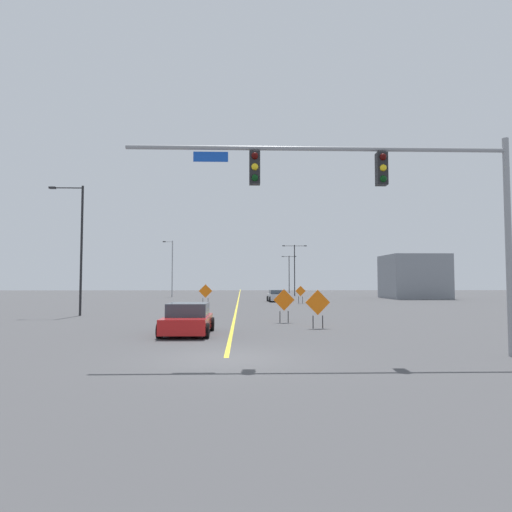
{
  "coord_description": "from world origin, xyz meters",
  "views": [
    {
      "loc": [
        0.49,
        -14.06,
        2.37
      ],
      "look_at": [
        1.42,
        16.01,
        4.07
      ],
      "focal_mm": 31.53,
      "sensor_mm": 36.0,
      "label": 1
    }
  ],
  "objects_px": {
    "traffic_signal_assembly": "(382,189)",
    "street_lamp_far_right": "(289,271)",
    "construction_sign_median_far": "(318,304)",
    "street_lamp_near_left": "(172,266)",
    "construction_sign_left_shoulder": "(284,302)",
    "construction_sign_right_shoulder": "(205,292)",
    "construction_sign_left_lane": "(301,292)",
    "street_lamp_mid_left": "(295,265)",
    "car_silver_approaching": "(277,296)",
    "street_lamp_far_left": "(79,243)",
    "car_red_far": "(188,320)"
  },
  "relations": [
    {
      "from": "street_lamp_mid_left",
      "to": "construction_sign_left_shoulder",
      "type": "distance_m",
      "value": 48.55
    },
    {
      "from": "street_lamp_far_right",
      "to": "construction_sign_left_lane",
      "type": "relative_size",
      "value": 4.05
    },
    {
      "from": "construction_sign_median_far",
      "to": "street_lamp_near_left",
      "type": "bearing_deg",
      "value": 107.7
    },
    {
      "from": "traffic_signal_assembly",
      "to": "construction_sign_right_shoulder",
      "type": "bearing_deg",
      "value": 104.46
    },
    {
      "from": "construction_sign_median_far",
      "to": "street_lamp_far_left",
      "type": "bearing_deg",
      "value": 150.12
    },
    {
      "from": "car_silver_approaching",
      "to": "car_red_far",
      "type": "bearing_deg",
      "value": -101.47
    },
    {
      "from": "car_red_far",
      "to": "construction_sign_left_shoulder",
      "type": "bearing_deg",
      "value": 48.59
    },
    {
      "from": "construction_sign_left_lane",
      "to": "construction_sign_right_shoulder",
      "type": "bearing_deg",
      "value": -167.11
    },
    {
      "from": "traffic_signal_assembly",
      "to": "construction_sign_left_lane",
      "type": "distance_m",
      "value": 34.28
    },
    {
      "from": "construction_sign_median_far",
      "to": "car_silver_approaching",
      "type": "bearing_deg",
      "value": 89.59
    },
    {
      "from": "construction_sign_left_shoulder",
      "to": "car_silver_approaching",
      "type": "xyz_separation_m",
      "value": [
        1.63,
        26.42,
        -0.55
      ]
    },
    {
      "from": "construction_sign_left_shoulder",
      "to": "car_silver_approaching",
      "type": "distance_m",
      "value": 26.47
    },
    {
      "from": "street_lamp_mid_left",
      "to": "car_silver_approaching",
      "type": "distance_m",
      "value": 22.49
    },
    {
      "from": "street_lamp_far_left",
      "to": "car_silver_approaching",
      "type": "height_order",
      "value": "street_lamp_far_left"
    },
    {
      "from": "street_lamp_near_left",
      "to": "construction_sign_left_shoulder",
      "type": "relative_size",
      "value": 4.43
    },
    {
      "from": "street_lamp_mid_left",
      "to": "car_silver_approaching",
      "type": "height_order",
      "value": "street_lamp_mid_left"
    },
    {
      "from": "street_lamp_near_left",
      "to": "street_lamp_mid_left",
      "type": "distance_m",
      "value": 20.16
    },
    {
      "from": "street_lamp_mid_left",
      "to": "construction_sign_median_far",
      "type": "relative_size",
      "value": 4.32
    },
    {
      "from": "construction_sign_right_shoulder",
      "to": "construction_sign_median_far",
      "type": "bearing_deg",
      "value": -71.88
    },
    {
      "from": "traffic_signal_assembly",
      "to": "construction_sign_left_shoulder",
      "type": "distance_m",
      "value": 12.69
    },
    {
      "from": "street_lamp_far_right",
      "to": "car_red_far",
      "type": "distance_m",
      "value": 73.63
    },
    {
      "from": "construction_sign_left_shoulder",
      "to": "street_lamp_near_left",
      "type": "bearing_deg",
      "value": 107.2
    },
    {
      "from": "construction_sign_left_shoulder",
      "to": "construction_sign_median_far",
      "type": "xyz_separation_m",
      "value": [
        1.42,
        -3.17,
        0.01
      ]
    },
    {
      "from": "car_red_far",
      "to": "car_silver_approaching",
      "type": "height_order",
      "value": "car_red_far"
    },
    {
      "from": "construction_sign_left_lane",
      "to": "construction_sign_median_far",
      "type": "xyz_separation_m",
      "value": [
        -2.43,
        -25.33,
        0.01
      ]
    },
    {
      "from": "construction_sign_left_lane",
      "to": "car_red_far",
      "type": "bearing_deg",
      "value": -107.46
    },
    {
      "from": "traffic_signal_assembly",
      "to": "street_lamp_near_left",
      "type": "relative_size",
      "value": 1.45
    },
    {
      "from": "street_lamp_far_right",
      "to": "street_lamp_mid_left",
      "type": "bearing_deg",
      "value": -93.29
    },
    {
      "from": "street_lamp_far_left",
      "to": "construction_sign_right_shoulder",
      "type": "relative_size",
      "value": 4.36
    },
    {
      "from": "traffic_signal_assembly",
      "to": "street_lamp_far_right",
      "type": "distance_m",
      "value": 79.01
    },
    {
      "from": "car_red_far",
      "to": "car_silver_approaching",
      "type": "distance_m",
      "value": 32.57
    },
    {
      "from": "street_lamp_far_right",
      "to": "construction_sign_left_shoulder",
      "type": "relative_size",
      "value": 3.99
    },
    {
      "from": "street_lamp_near_left",
      "to": "street_lamp_far_right",
      "type": "height_order",
      "value": "street_lamp_near_left"
    },
    {
      "from": "construction_sign_right_shoulder",
      "to": "car_red_far",
      "type": "distance_m",
      "value": 25.42
    },
    {
      "from": "street_lamp_far_right",
      "to": "construction_sign_left_lane",
      "type": "distance_m",
      "value": 45.11
    },
    {
      "from": "construction_sign_left_lane",
      "to": "street_lamp_far_left",
      "type": "bearing_deg",
      "value": -136.63
    },
    {
      "from": "street_lamp_far_left",
      "to": "construction_sign_left_lane",
      "type": "height_order",
      "value": "street_lamp_far_left"
    },
    {
      "from": "construction_sign_left_shoulder",
      "to": "construction_sign_median_far",
      "type": "distance_m",
      "value": 3.47
    },
    {
      "from": "car_red_far",
      "to": "street_lamp_mid_left",
      "type": "bearing_deg",
      "value": 78.28
    },
    {
      "from": "street_lamp_mid_left",
      "to": "street_lamp_far_left",
      "type": "xyz_separation_m",
      "value": [
        -19.99,
        -42.45,
        0.0
      ]
    },
    {
      "from": "traffic_signal_assembly",
      "to": "construction_sign_left_lane",
      "type": "height_order",
      "value": "traffic_signal_assembly"
    },
    {
      "from": "street_lamp_mid_left",
      "to": "construction_sign_right_shoulder",
      "type": "distance_m",
      "value": 30.94
    },
    {
      "from": "street_lamp_near_left",
      "to": "traffic_signal_assembly",
      "type": "bearing_deg",
      "value": -74.37
    },
    {
      "from": "street_lamp_mid_left",
      "to": "street_lamp_far_left",
      "type": "distance_m",
      "value": 46.92
    },
    {
      "from": "construction_sign_left_lane",
      "to": "construction_sign_left_shoulder",
      "type": "relative_size",
      "value": 0.99
    },
    {
      "from": "construction_sign_right_shoulder",
      "to": "construction_sign_median_far",
      "type": "relative_size",
      "value": 1.07
    },
    {
      "from": "construction_sign_left_shoulder",
      "to": "construction_sign_right_shoulder",
      "type": "height_order",
      "value": "construction_sign_right_shoulder"
    },
    {
      "from": "street_lamp_far_right",
      "to": "construction_sign_median_far",
      "type": "height_order",
      "value": "street_lamp_far_right"
    },
    {
      "from": "construction_sign_left_lane",
      "to": "car_silver_approaching",
      "type": "height_order",
      "value": "construction_sign_left_lane"
    },
    {
      "from": "street_lamp_far_left",
      "to": "construction_sign_right_shoulder",
      "type": "height_order",
      "value": "street_lamp_far_left"
    }
  ]
}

